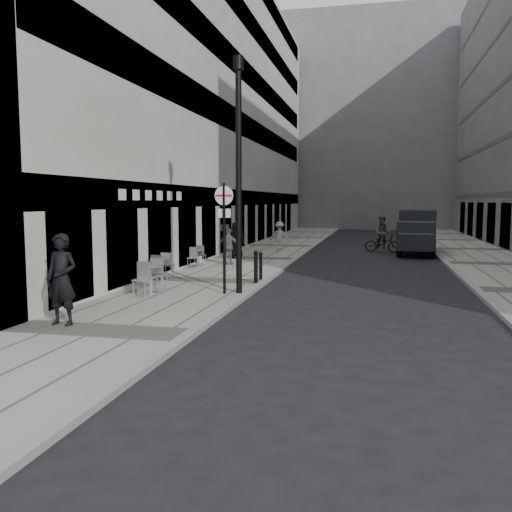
{
  "coord_description": "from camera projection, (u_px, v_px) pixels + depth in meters",
  "views": [
    {
      "loc": [
        3.84,
        -7.77,
        2.9
      ],
      "look_at": [
        0.63,
        6.6,
        1.4
      ],
      "focal_mm": 38.0,
      "sensor_mm": 36.0,
      "label": 1
    }
  ],
  "objects": [
    {
      "name": "ground",
      "position": [
        128.0,
        383.0,
        8.67
      ],
      "size": [
        120.0,
        120.0,
        0.0
      ],
      "primitive_type": "plane",
      "color": "black",
      "rests_on": "ground"
    },
    {
      "name": "sidewalk",
      "position": [
        254.0,
        259.0,
        26.58
      ],
      "size": [
        4.0,
        60.0,
        0.12
      ],
      "primitive_type": "cube",
      "color": "#A19D91",
      "rests_on": "ground"
    },
    {
      "name": "far_sidewalk",
      "position": [
        494.0,
        265.0,
        24.19
      ],
      "size": [
        4.0,
        60.0,
        0.12
      ],
      "primitive_type": "cube",
      "color": "#A19D91",
      "rests_on": "ground"
    },
    {
      "name": "building_left",
      "position": [
        214.0,
        100.0,
        32.85
      ],
      "size": [
        4.0,
        45.0,
        18.0
      ],
      "primitive_type": "cube",
      "color": "silver",
      "rests_on": "ground"
    },
    {
      "name": "building_far",
      "position": [
        358.0,
        130.0,
        61.61
      ],
      "size": [
        24.0,
        16.0,
        22.0
      ],
      "primitive_type": "cube",
      "color": "slate",
      "rests_on": "ground"
    },
    {
      "name": "walking_man",
      "position": [
        62.0,
        279.0,
        12.11
      ],
      "size": [
        0.79,
        0.55,
        2.07
      ],
      "primitive_type": "imported",
      "rotation": [
        0.0,
        0.0,
        -0.07
      ],
      "color": "black",
      "rests_on": "sidewalk"
    },
    {
      "name": "sign_post",
      "position": [
        224.0,
        223.0,
        16.1
      ],
      "size": [
        0.57,
        0.1,
        3.32
      ],
      "rotation": [
        0.0,
        0.0,
        -0.05
      ],
      "color": "black",
      "rests_on": "sidewalk"
    },
    {
      "name": "lamppost",
      "position": [
        239.0,
        164.0,
        16.03
      ],
      "size": [
        0.31,
        0.31,
        6.97
      ],
      "color": "black",
      "rests_on": "sidewalk"
    },
    {
      "name": "bollard_near",
      "position": [
        261.0,
        267.0,
        19.19
      ],
      "size": [
        0.12,
        0.12,
        0.91
      ],
      "primitive_type": "cylinder",
      "color": "black",
      "rests_on": "sidewalk"
    },
    {
      "name": "bollard_far",
      "position": [
        256.0,
        268.0,
        18.41
      ],
      "size": [
        0.14,
        0.14,
        1.03
      ],
      "primitive_type": "cylinder",
      "color": "black",
      "rests_on": "sidewalk"
    },
    {
      "name": "panel_van",
      "position": [
        418.0,
        230.0,
        29.36
      ],
      "size": [
        2.4,
        5.27,
        2.41
      ],
      "rotation": [
        0.0,
        0.0,
        -0.1
      ],
      "color": "black",
      "rests_on": "ground"
    },
    {
      "name": "cyclist",
      "position": [
        382.0,
        238.0,
        30.62
      ],
      "size": [
        2.02,
        0.95,
        2.1
      ],
      "rotation": [
        0.0,
        0.0,
        -0.14
      ],
      "color": "black",
      "rests_on": "ground"
    },
    {
      "name": "pedestrian_a",
      "position": [
        229.0,
        246.0,
        23.65
      ],
      "size": [
        0.96,
        0.45,
        1.6
      ],
      "primitive_type": "imported",
      "rotation": [
        0.0,
        0.0,
        3.08
      ],
      "color": "#5C5C61",
      "rests_on": "sidewalk"
    },
    {
      "name": "pedestrian_b",
      "position": [
        280.0,
        236.0,
        30.75
      ],
      "size": [
        1.1,
        0.71,
        1.61
      ],
      "primitive_type": "imported",
      "rotation": [
        0.0,
        0.0,
        3.26
      ],
      "color": "#ACA59F",
      "rests_on": "sidewalk"
    },
    {
      "name": "pedestrian_c",
      "position": [
        236.0,
        240.0,
        26.47
      ],
      "size": [
        0.94,
        0.69,
        1.78
      ],
      "primitive_type": "imported",
      "rotation": [
        0.0,
        0.0,
        3.29
      ],
      "color": "black",
      "rests_on": "sidewalk"
    },
    {
      "name": "cafe_table_near",
      "position": [
        151.0,
        276.0,
        16.35
      ],
      "size": [
        0.78,
        1.76,
        1.0
      ],
      "color": "silver",
      "rests_on": "sidewalk"
    },
    {
      "name": "cafe_table_mid",
      "position": [
        161.0,
        267.0,
        19.0
      ],
      "size": [
        0.72,
        1.63,
        0.93
      ],
      "color": "#A7A7A9",
      "rests_on": "sidewalk"
    },
    {
      "name": "cafe_table_far",
      "position": [
        197.0,
        256.0,
        22.99
      ],
      "size": [
        0.67,
        1.51,
        0.86
      ],
      "color": "#AFAFB1",
      "rests_on": "sidewalk"
    }
  ]
}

